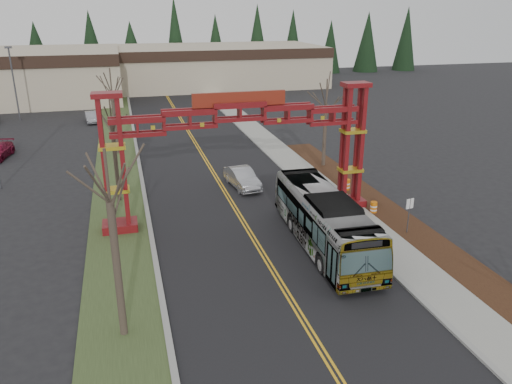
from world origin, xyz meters
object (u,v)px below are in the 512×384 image
object	(u,v)px
gateway_arch	(240,133)
retail_building_east	(215,66)
bare_tree_median_near	(110,203)
barrel_north	(347,185)
bare_tree_right_far	(326,104)
bare_tree_median_mid	(112,126)
light_pole_far	(13,78)
barrel_mid	(342,188)
bare_tree_median_far	(112,93)
street_sign	(409,209)
barrel_south	(374,208)
parked_car_far_a	(92,117)
silver_sedan	(242,178)
transit_bus	(324,220)

from	to	relation	value
gateway_arch	retail_building_east	xyz separation A→B (m)	(10.00, 61.95, -2.47)
bare_tree_median_near	barrel_north	bearing A→B (deg)	39.74
bare_tree_right_far	barrel_north	bearing A→B (deg)	-96.24
bare_tree_median_mid	light_pole_far	xyz separation A→B (m)	(-11.95, 32.58, -0.42)
gateway_arch	bare_tree_median_mid	size ratio (longest dim) A/B	2.38
bare_tree_right_far	barrel_mid	bearing A→B (deg)	-100.73
bare_tree_median_mid	bare_tree_median_far	world-z (taller)	bare_tree_median_far
street_sign	barrel_mid	distance (m)	8.05
light_pole_far	gateway_arch	bearing A→B (deg)	-62.34
barrel_south	barrel_mid	distance (m)	4.35
light_pole_far	street_sign	size ratio (longest dim) A/B	3.79
bare_tree_median_far	barrel_north	size ratio (longest dim) A/B	8.77
parked_car_far_a	barrel_south	world-z (taller)	parked_car_far_a
parked_car_far_a	barrel_north	bearing A→B (deg)	-63.96
light_pole_far	barrel_north	xyz separation A→B (m)	(29.24, -35.04, -4.80)
gateway_arch	barrel_south	size ratio (longest dim) A/B	20.48
silver_sedan	bare_tree_median_mid	distance (m)	10.78
bare_tree_median_far	gateway_arch	bearing A→B (deg)	-66.81
bare_tree_median_far	light_pole_far	size ratio (longest dim) A/B	0.91
transit_bus	bare_tree_median_mid	bearing A→B (deg)	139.35
silver_sedan	bare_tree_right_far	distance (m)	10.36
light_pole_far	barrel_south	xyz separation A→B (m)	(29.08, -39.80, -4.83)
bare_tree_median_near	bare_tree_median_mid	xyz separation A→B (m)	(0.00, 16.83, -0.58)
silver_sedan	bare_tree_median_mid	size ratio (longest dim) A/B	0.61
retail_building_east	transit_bus	bearing A→B (deg)	-95.22
gateway_arch	street_sign	bearing A→B (deg)	-28.87
parked_car_far_a	street_sign	world-z (taller)	street_sign
bare_tree_median_near	barrel_north	size ratio (longest dim) A/B	9.00
parked_car_far_a	barrel_mid	size ratio (longest dim) A/B	4.24
gateway_arch	barrel_south	world-z (taller)	gateway_arch
transit_bus	parked_car_far_a	xyz separation A→B (m)	(-14.84, 39.75, -1.01)
street_sign	bare_tree_median_far	bearing A→B (deg)	126.31
silver_sedan	barrel_mid	size ratio (longest dim) A/B	4.89
retail_building_east	silver_sedan	distance (m)	56.62
barrel_south	bare_tree_median_far	bearing A→B (deg)	130.01
bare_tree_median_far	street_sign	distance (m)	30.06
bare_tree_median_far	bare_tree_right_far	xyz separation A→B (m)	(18.00, -9.11, -0.34)
street_sign	silver_sedan	bearing A→B (deg)	125.37
bare_tree_median_mid	silver_sedan	bearing A→B (deg)	3.20
gateway_arch	bare_tree_median_far	xyz separation A→B (m)	(-8.00, 18.67, 0.01)
silver_sedan	barrel_north	xyz separation A→B (m)	(7.71, -3.00, -0.30)
gateway_arch	barrel_mid	distance (m)	10.60
barrel_south	bare_tree_right_far	bearing A→B (deg)	85.58
gateway_arch	barrel_north	bearing A→B (deg)	18.08
bare_tree_median_far	parked_car_far_a	bearing A→B (deg)	100.87
street_sign	barrel_south	distance (m)	3.83
bare_tree_median_near	light_pole_far	distance (m)	50.85
silver_sedan	street_sign	size ratio (longest dim) A/B	1.95
barrel_mid	light_pole_far	bearing A→B (deg)	128.90
barrel_south	bare_tree_median_near	bearing A→B (deg)	-150.70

